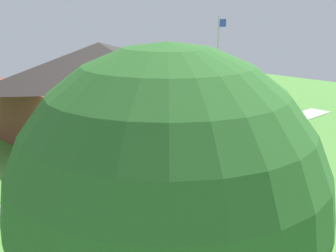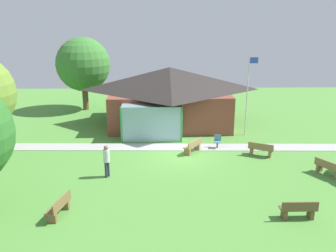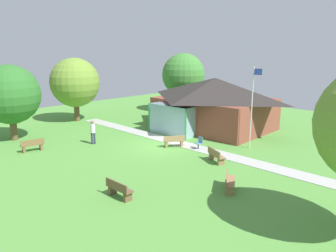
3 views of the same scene
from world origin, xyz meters
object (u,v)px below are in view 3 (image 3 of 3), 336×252
object	(u,v)px
bench_front_left	(33,146)
visitor_strolling_lawn	(93,130)
tree_behind_pavilion_left	(183,75)
bench_rear_near_path	(174,141)
patio_chair_lawn_spare	(199,143)
tree_lawn_corner	(10,95)
bench_lawn_far_right	(229,182)
bench_mid_right	(216,156)
flagpole	(252,104)
tree_west_hedge	(75,83)
pavilion	(213,103)
bench_front_right	(119,190)

from	to	relation	value
bench_front_left	visitor_strolling_lawn	bearing A→B (deg)	-8.02
visitor_strolling_lawn	tree_behind_pavilion_left	xyz separation A→B (m)	(-3.95, 14.68, 3.06)
bench_rear_near_path	visitor_strolling_lawn	bearing A→B (deg)	162.96
patio_chair_lawn_spare	visitor_strolling_lawn	distance (m)	7.71
bench_front_left	tree_lawn_corner	size ratio (longest dim) A/B	0.27
bench_lawn_far_right	bench_mid_right	distance (m)	4.00
tree_lawn_corner	flagpole	bearing A→B (deg)	35.99
bench_rear_near_path	tree_behind_pavilion_left	size ratio (longest dim) A/B	0.23
bench_lawn_far_right	tree_west_hedge	xyz separation A→B (m)	(-19.68, 3.72, 3.31)
pavilion	bench_mid_right	size ratio (longest dim) A/B	6.42
bench_mid_right	tree_behind_pavilion_left	bearing A→B (deg)	163.78
pavilion	bench_front_left	size ratio (longest dim) A/B	6.32
pavilion	tree_lawn_corner	world-z (taller)	tree_lawn_corner
pavilion	flagpole	size ratio (longest dim) A/B	1.76
tree_west_hedge	tree_lawn_corner	xyz separation A→B (m)	(2.71, -7.06, -0.25)
bench_lawn_far_right	flagpole	bearing A→B (deg)	171.28
bench_rear_near_path	bench_lawn_far_right	bearing A→B (deg)	-80.33
tree_west_hedge	tree_behind_pavilion_left	bearing A→B (deg)	69.57
pavilion	bench_lawn_far_right	xyz separation A→B (m)	(8.11, -10.05, -1.89)
visitor_strolling_lawn	tree_lawn_corner	distance (m)	6.83
tree_lawn_corner	tree_behind_pavilion_left	distance (m)	18.20
pavilion	tree_lawn_corner	distance (m)	16.09
flagpole	visitor_strolling_lawn	size ratio (longest dim) A/B	3.23
bench_lawn_far_right	bench_rear_near_path	bearing A→B (deg)	-147.92
bench_front_right	tree_west_hedge	size ratio (longest dim) A/B	0.25
bench_front_right	patio_chair_lawn_spare	distance (m)	8.75
patio_chair_lawn_spare	visitor_strolling_lawn	world-z (taller)	visitor_strolling_lawn
bench_front_right	bench_lawn_far_right	bearing A→B (deg)	52.95
bench_mid_right	bench_rear_near_path	bearing A→B (deg)	-162.74
bench_rear_near_path	patio_chair_lawn_spare	xyz separation A→B (m)	(1.62, 0.77, 0.01)
patio_chair_lawn_spare	visitor_strolling_lawn	size ratio (longest dim) A/B	0.49
bench_mid_right	pavilion	bearing A→B (deg)	153.45
visitor_strolling_lawn	bench_front_right	bearing A→B (deg)	94.07
pavilion	bench_front_left	xyz separation A→B (m)	(-4.95, -13.75, -1.89)
bench_rear_near_path	tree_behind_pavilion_left	distance (m)	14.71
bench_front_left	tree_lawn_corner	distance (m)	4.97
tree_west_hedge	visitor_strolling_lawn	bearing A→B (deg)	-24.07
visitor_strolling_lawn	tree_west_hedge	world-z (taller)	tree_west_hedge
flagpole	tree_west_hedge	world-z (taller)	tree_west_hedge
bench_front_left	tree_behind_pavilion_left	world-z (taller)	tree_behind_pavilion_left
pavilion	flagpole	distance (m)	6.22
bench_rear_near_path	tree_west_hedge	world-z (taller)	tree_west_hedge
bench_front_right	tree_lawn_corner	distance (m)	14.15
bench_front_right	bench_rear_near_path	world-z (taller)	same
bench_front_left	visitor_strolling_lawn	world-z (taller)	visitor_strolling_lawn
bench_rear_near_path	bench_mid_right	xyz separation A→B (m)	(4.02, -0.67, 0.00)
tree_behind_pavilion_left	bench_mid_right	bearing A→B (deg)	-42.99
flagpole	bench_lawn_far_right	distance (m)	7.97
pavilion	visitor_strolling_lawn	size ratio (longest dim) A/B	5.67
flagpole	visitor_strolling_lawn	bearing A→B (deg)	-142.18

